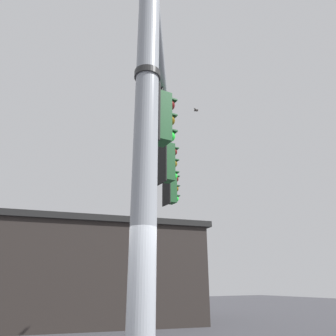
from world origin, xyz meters
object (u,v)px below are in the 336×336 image
object	(u,v)px
traffic_light_mid_inner	(168,163)
bird_flying	(196,110)
street_name_sign	(150,88)
traffic_light_nearest_pole	(162,118)
traffic_light_mid_outer	(171,188)

from	to	relation	value
traffic_light_mid_inner	bird_flying	bearing A→B (deg)	130.67
street_name_sign	bird_flying	xyz separation A→B (m)	(-5.89, 4.73, 4.08)
traffic_light_nearest_pole	bird_flying	size ratio (longest dim) A/B	4.93
traffic_light_mid_outer	bird_flying	size ratio (longest dim) A/B	4.93
traffic_light_mid_outer	bird_flying	xyz separation A→B (m)	(0.03, 1.12, 3.34)
street_name_sign	bird_flying	bearing A→B (deg)	141.24
bird_flying	traffic_light_nearest_pole	bearing A→B (deg)	-41.45
street_name_sign	traffic_light_nearest_pole	bearing A→B (deg)	148.27
traffic_light_mid_inner	bird_flying	world-z (taller)	bird_flying
traffic_light_mid_inner	traffic_light_mid_outer	bearing A→B (deg)	148.77
traffic_light_mid_inner	traffic_light_mid_outer	world-z (taller)	same
bird_flying	street_name_sign	bearing A→B (deg)	-38.76
traffic_light_mid_inner	street_name_sign	size ratio (longest dim) A/B	1.25
traffic_light_mid_inner	street_name_sign	bearing A→B (deg)	-31.46
street_name_sign	bird_flying	world-z (taller)	bird_flying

